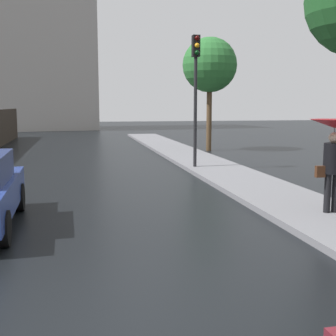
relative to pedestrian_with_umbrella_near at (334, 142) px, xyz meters
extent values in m
plane|color=black|center=(-5.33, -3.64, -1.63)|extent=(120.00, 120.00, 0.00)
cylinder|color=black|center=(-6.50, -0.60, -1.32)|extent=(0.23, 0.63, 0.63)
cylinder|color=black|center=(-6.56, 2.07, -1.32)|extent=(0.23, 0.63, 0.63)
cylinder|color=black|center=(0.09, 0.00, -1.07)|extent=(0.14, 0.14, 0.83)
cylinder|color=black|center=(-0.09, 0.00, -1.07)|extent=(0.14, 0.14, 0.83)
cylinder|color=black|center=(0.00, 0.00, -0.34)|extent=(0.40, 0.40, 0.64)
sphere|color=beige|center=(0.00, 0.00, 0.09)|extent=(0.23, 0.23, 0.23)
cube|color=#3F2314|center=(-0.27, 0.01, -0.61)|extent=(0.20, 0.11, 0.24)
cylinder|color=#4C4C51|center=(0.00, 0.00, 0.04)|extent=(0.02, 0.02, 0.88)
cone|color=maroon|center=(0.00, 0.00, 0.38)|extent=(1.01, 1.01, 0.18)
cylinder|color=black|center=(-0.98, 7.43, 0.49)|extent=(0.12, 0.12, 3.96)
cube|color=black|center=(-0.98, 7.43, 2.85)|extent=(0.26, 0.26, 0.75)
sphere|color=#360503|center=(-0.98, 7.26, 3.10)|extent=(0.17, 0.17, 0.17)
sphere|color=orange|center=(-0.98, 7.26, 2.85)|extent=(0.17, 0.17, 0.17)
sphere|color=black|center=(-0.98, 7.26, 2.60)|extent=(0.17, 0.17, 0.17)
cylinder|color=#4C3823|center=(1.59, 14.18, 0.10)|extent=(0.27, 0.27, 3.46)
sphere|color=#28662D|center=(1.59, 14.18, 2.81)|extent=(2.81, 2.81, 2.81)
cube|color=#9E9993|center=(-11.07, 37.32, 9.44)|extent=(15.96, 10.54, 22.14)
camera|label=1|loc=(-5.23, -8.35, 0.77)|focal=47.65mm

